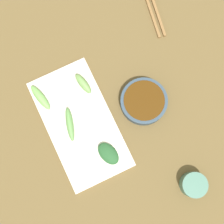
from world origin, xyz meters
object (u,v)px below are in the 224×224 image
Objects in this scene: sauce_bowl at (144,102)px; serving_plate at (80,124)px; chopsticks at (151,2)px; tea_cup at (193,185)px.

sauce_bowl reaches higher than serving_plate.
tea_cup is at bearing 84.40° from chopsticks.
serving_plate is at bearing -53.82° from tea_cup.
sauce_bowl is 1.92× the size of tea_cup.
tea_cup reaches higher than sauce_bowl.
serving_plate reaches higher than chopsticks.
chopsticks is 0.55m from tea_cup.
sauce_bowl is 0.31m from chopsticks.
tea_cup reaches higher than serving_plate.
tea_cup is (-0.21, 0.29, 0.02)m from serving_plate.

